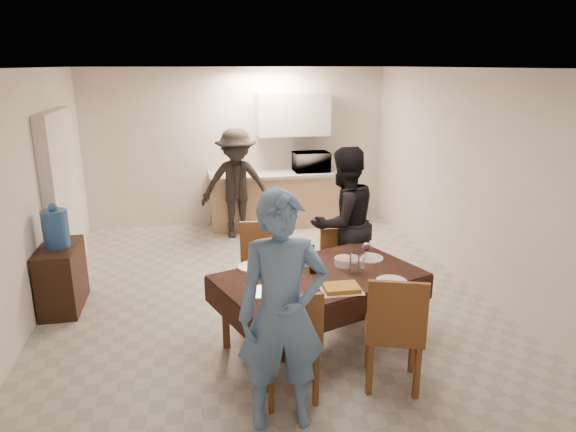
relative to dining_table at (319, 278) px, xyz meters
name	(u,v)px	position (x,y,z in m)	size (l,w,h in m)	color
floor	(266,294)	(-0.33, 1.22, -0.70)	(5.00, 6.00, 0.02)	#ADADA9
ceiling	(264,68)	(-0.33, 1.22, 1.90)	(5.00, 6.00, 0.02)	white
wall_back	(238,147)	(-0.33, 4.22, 0.60)	(5.00, 0.02, 2.60)	silver
wall_front	(343,307)	(-0.33, -1.78, 0.60)	(5.00, 0.02, 2.60)	silver
wall_left	(26,199)	(-2.83, 1.22, 0.60)	(0.02, 6.00, 2.60)	silver
wall_right	(469,179)	(2.17, 1.22, 0.60)	(0.02, 6.00, 2.60)	silver
stub_partition	(63,194)	(-2.75, 2.42, 0.35)	(0.15, 1.40, 2.10)	white
kitchen_base_cabinet	(277,201)	(0.27, 3.90, -0.27)	(2.20, 0.60, 0.86)	tan
kitchen_worktop	(277,174)	(0.27, 3.90, 0.19)	(2.24, 0.64, 0.05)	#A8A7A3
upper_cabinet	(293,114)	(0.57, 4.04, 1.15)	(1.20, 0.34, 0.70)	silver
dining_table	(319,278)	(0.00, 0.00, 0.00)	(2.13, 1.67, 0.73)	black
chair_near_left	(290,335)	(-0.45, -0.84, -0.09)	(0.48, 0.48, 0.54)	brown
chair_near_right	(399,322)	(0.45, -0.85, -0.06)	(0.60, 0.61, 0.56)	brown
chair_far_left	(262,265)	(-0.45, 0.66, -0.09)	(0.50, 0.50, 0.54)	brown
chair_far_right	(344,265)	(0.45, 0.67, -0.16)	(0.40, 0.40, 0.47)	brown
console	(62,277)	(-2.61, 1.31, -0.33)	(0.39, 0.79, 0.73)	black
water_jug	(56,229)	(-2.61, 1.31, 0.24)	(0.27, 0.27, 0.41)	#3063AC
wine_bottle	(313,259)	(-0.05, 0.05, 0.17)	(0.07, 0.07, 0.28)	black
water_pitcher	(357,263)	(0.35, -0.05, 0.14)	(0.14, 0.14, 0.22)	white
savoury_tart	(341,288)	(0.10, -0.38, 0.06)	(0.36, 0.27, 0.05)	#BD9037
salad_bowl	(344,262)	(0.30, 0.18, 0.07)	(0.20, 0.20, 0.08)	silver
mushroom_dish	(308,262)	(-0.05, 0.28, 0.05)	(0.21, 0.21, 0.04)	silver
wine_glass_a	(266,279)	(-0.55, -0.25, 0.14)	(0.09, 0.09, 0.21)	white
wine_glass_b	(366,252)	(0.55, 0.25, 0.13)	(0.09, 0.09, 0.20)	white
wine_glass_c	(292,256)	(-0.20, 0.30, 0.12)	(0.08, 0.08, 0.18)	white
plate_near_left	(261,292)	(-0.60, -0.30, 0.04)	(0.27, 0.27, 0.02)	silver
plate_near_right	(392,281)	(0.60, -0.30, 0.04)	(0.28, 0.28, 0.02)	silver
plate_far_left	(252,267)	(-0.60, 0.30, 0.04)	(0.29, 0.29, 0.02)	silver
plate_far_right	(369,258)	(0.60, 0.30, 0.04)	(0.29, 0.29, 0.02)	silver
microwave	(311,162)	(0.86, 3.90, 0.38)	(0.59, 0.40, 0.33)	silver
person_near	(282,313)	(-0.55, -1.05, 0.22)	(0.66, 0.44, 1.82)	#5B83B0
person_far	(343,223)	(0.55, 1.05, 0.19)	(0.86, 0.67, 1.77)	black
person_kitchen	(237,184)	(-0.44, 3.45, 0.16)	(1.10, 0.63, 1.71)	black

